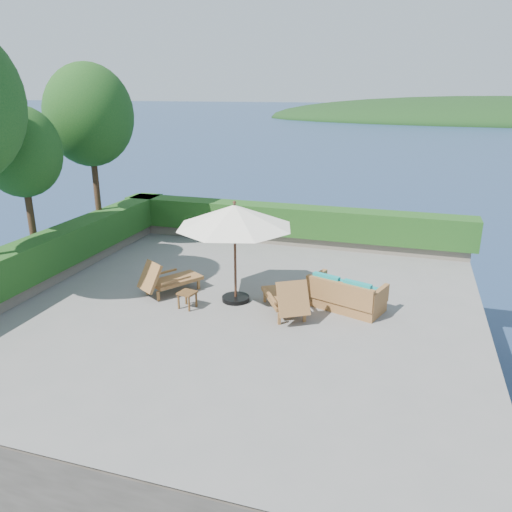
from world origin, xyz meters
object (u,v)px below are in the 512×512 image
(lounge_right, at_px, (286,298))
(side_table, at_px, (187,295))
(lounge_left, at_px, (168,279))
(patio_umbrella, at_px, (235,217))
(wicker_loveseat, at_px, (345,296))

(lounge_right, distance_m, side_table, 2.47)
(lounge_left, relative_size, lounge_right, 0.94)
(lounge_left, bearing_deg, side_table, -6.24)
(lounge_right, xyz_separation_m, side_table, (-2.44, -0.37, -0.08))
(lounge_left, distance_m, lounge_right, 3.35)
(patio_umbrella, xyz_separation_m, lounge_left, (-1.90, -0.07, -1.83))
(lounge_left, xyz_separation_m, lounge_right, (3.33, -0.34, 0.02))
(patio_umbrella, xyz_separation_m, lounge_right, (1.44, -0.41, -1.80))
(lounge_right, bearing_deg, wicker_loveseat, -2.19)
(patio_umbrella, bearing_deg, lounge_left, -177.81)
(lounge_right, height_order, wicker_loveseat, lounge_right)
(patio_umbrella, relative_size, lounge_left, 1.86)
(side_table, bearing_deg, lounge_left, 141.49)
(wicker_loveseat, bearing_deg, lounge_right, -132.17)
(wicker_loveseat, bearing_deg, patio_umbrella, -154.29)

